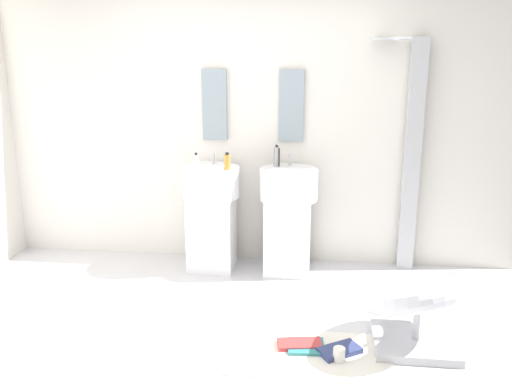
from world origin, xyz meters
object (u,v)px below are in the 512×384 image
Objects in this scene: soap_bottle_white at (196,162)px; soap_bottle_grey at (276,157)px; pedestal_sink_right at (288,216)px; magazine_red at (300,344)px; pedestal_sink_left at (211,213)px; lounge_chair at (418,300)px; shower_column at (411,152)px; coffee_mug at (339,354)px; magazine_navy at (339,350)px; soap_bottle_black at (277,157)px; magazine_teal at (306,346)px; soap_bottle_amber at (227,162)px.

soap_bottle_grey is at bearing 17.28° from soap_bottle_white.
pedestal_sink_right reaches higher than magazine_red.
pedestal_sink_left is at bearing 52.71° from soap_bottle_white.
shower_column is at bearing 85.88° from lounge_chair.
shower_column is 2.03m from coffee_mug.
pedestal_sink_left is 3.75× the size of magazine_navy.
soap_bottle_white is at bearing 132.57° from coffee_mug.
pedestal_sink_right is 0.53m from soap_bottle_black.
magazine_red is 1.80m from soap_bottle_white.
soap_bottle_white is (-1.21, 1.32, 0.96)m from coffee_mug.
soap_bottle_white is (-0.99, 1.19, 0.99)m from magazine_teal.
magazine_red is at bearing -172.11° from lounge_chair.
magazine_navy is (0.43, -1.35, -0.49)m from pedestal_sink_right.
soap_bottle_amber is at bearing 143.06° from lounge_chair.
coffee_mug is 1.89m from soap_bottle_grey.
pedestal_sink_right is at bearing -35.30° from soap_bottle_grey.
coffee_mug is (-0.62, -1.64, -1.02)m from shower_column.
soap_bottle_amber is (-0.52, -0.08, 0.49)m from pedestal_sink_right.
soap_bottle_white reaches higher than magazine_teal.
soap_bottle_white is at bearing 125.88° from magazine_teal.
soap_bottle_black is (-1.06, 1.30, 0.68)m from lounge_chair.
pedestal_sink_right is 3.50× the size of magazine_red.
magazine_red is (0.17, -1.30, -0.50)m from pedestal_sink_right.
pedestal_sink_right is 0.95× the size of lounge_chair.
magazine_teal is at bearing -59.19° from soap_bottle_amber.
lounge_chair is 0.63m from magazine_navy.
pedestal_sink_left is 0.51× the size of shower_column.
soap_bottle_black is 1.19× the size of soap_bottle_amber.
soap_bottle_black is (0.57, 0.11, 0.51)m from pedestal_sink_left.
pedestal_sink_left is 0.69m from pedestal_sink_right.
pedestal_sink_left is 6.92× the size of soap_bottle_white.
pedestal_sink_right is 1.40m from magazine_red.
coffee_mug is 1.92m from soap_bottle_black.
soap_bottle_grey is (-1.06, 1.27, 0.69)m from lounge_chair.
shower_column is 13.59× the size of soap_bottle_white.
magazine_red is 1.53× the size of soap_bottle_grey.
pedestal_sink_left is 1.67m from magazine_teal.
soap_bottle_amber is at bearing 109.99° from magazine_red.
soap_bottle_grey is at bearing 8.09° from pedestal_sink_left.
coffee_mug is at bearing -70.87° from soap_bottle_black.
pedestal_sink_left is 11.35× the size of coffee_mug.
magazine_red is at bearing -50.96° from soap_bottle_white.
lounge_chair is at bearing -50.05° from soap_bottle_grey.
coffee_mug reaches higher than magazine_teal.
soap_bottle_white is 0.26m from soap_bottle_amber.
soap_bottle_grey reaches higher than soap_bottle_black.
coffee_mug is at bearing -52.35° from pedestal_sink_left.
lounge_chair is (1.64, -1.19, -0.17)m from pedestal_sink_left.
soap_bottle_white is (-0.78, -0.13, 0.49)m from pedestal_sink_right.
soap_bottle_amber is (-0.96, 1.27, 0.99)m from magazine_navy.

